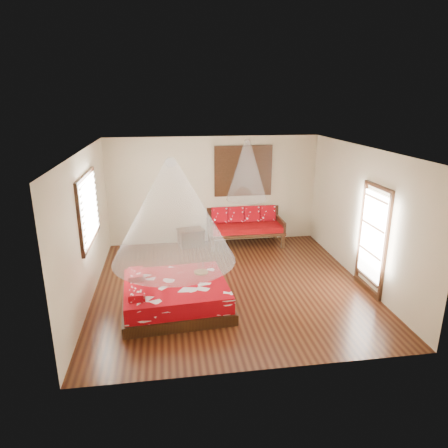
% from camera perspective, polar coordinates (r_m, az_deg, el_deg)
% --- Properties ---
extents(room, '(5.54, 5.54, 2.84)m').
position_cam_1_polar(room, '(7.88, 0.94, 0.46)').
color(room, black).
rests_on(room, ground).
extents(bed, '(2.06, 1.89, 0.63)m').
position_cam_1_polar(bed, '(7.52, -6.99, -10.06)').
color(bed, black).
rests_on(bed, floor).
extents(daybed, '(1.95, 0.87, 0.98)m').
position_cam_1_polar(daybed, '(10.52, 3.00, -0.14)').
color(daybed, black).
rests_on(daybed, floor).
extents(storage_chest, '(0.74, 0.61, 0.45)m').
position_cam_1_polar(storage_chest, '(10.50, -4.75, -1.91)').
color(storage_chest, black).
rests_on(storage_chest, floor).
extents(shutter_panel, '(1.52, 0.06, 1.32)m').
position_cam_1_polar(shutter_panel, '(10.51, 2.77, 7.57)').
color(shutter_panel, black).
rests_on(shutter_panel, wall_back).
extents(window_left, '(0.10, 1.74, 1.34)m').
position_cam_1_polar(window_left, '(8.03, -18.75, 2.06)').
color(window_left, black).
rests_on(window_left, wall_left).
extents(glazed_door, '(0.08, 1.02, 2.16)m').
position_cam_1_polar(glazed_door, '(8.32, 20.43, -2.15)').
color(glazed_door, black).
rests_on(glazed_door, floor).
extents(wine_tray, '(0.27, 0.27, 0.22)m').
position_cam_1_polar(wine_tray, '(7.73, -3.29, -6.58)').
color(wine_tray, brown).
rests_on(wine_tray, bed).
extents(mosquito_net_main, '(2.18, 2.18, 1.80)m').
position_cam_1_polar(mosquito_net_main, '(6.93, -7.35, 1.76)').
color(mosquito_net_main, white).
rests_on(mosquito_net_main, ceiling).
extents(mosquito_net_daybed, '(1.03, 1.03, 1.50)m').
position_cam_1_polar(mosquito_net_daybed, '(10.04, 3.29, 7.67)').
color(mosquito_net_daybed, white).
rests_on(mosquito_net_daybed, ceiling).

